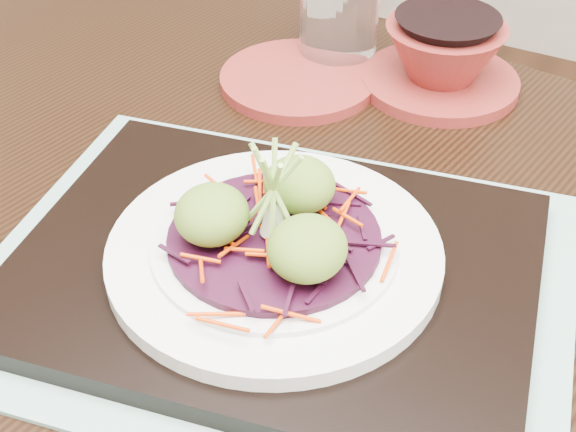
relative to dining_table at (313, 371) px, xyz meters
The scene contains 11 objects.
dining_table is the anchor object (origin of this frame).
placemat 0.10m from the dining_table, 156.64° to the right, with size 0.42×0.33×0.00m, color gray.
serving_tray 0.11m from the dining_table, 156.64° to the right, with size 0.36×0.27×0.02m, color black.
white_plate 0.13m from the dining_table, 156.64° to the right, with size 0.24×0.24×0.02m.
cabbage_bed 0.14m from the dining_table, 156.64° to the right, with size 0.15×0.15×0.01m, color black.
carrot_julienne 0.15m from the dining_table, 156.64° to the right, with size 0.18×0.18×0.01m, color #CE3703, non-canonical shape.
guacamole_scoops 0.16m from the dining_table, 155.58° to the right, with size 0.13×0.11×0.04m.
scallion_garnish 0.18m from the dining_table, 156.64° to the right, with size 0.05×0.05×0.08m, color #86B648, non-canonical shape.
terracotta_side_plate 0.30m from the dining_table, 120.41° to the left, with size 0.16×0.16×0.01m, color maroon.
water_glass 0.38m from the dining_table, 113.12° to the left, with size 0.08×0.08×0.11m, color white.
terracotta_bowl_set 0.33m from the dining_table, 93.57° to the left, with size 0.21×0.21×0.06m.
Camera 1 is at (0.13, -0.29, 1.14)m, focal length 50.00 mm.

